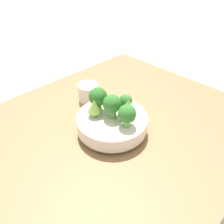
# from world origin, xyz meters

# --- Properties ---
(ground_plane) EXTENTS (6.00, 6.00, 0.00)m
(ground_plane) POSITION_xyz_m (0.00, 0.00, 0.00)
(ground_plane) COLOR beige
(table) EXTENTS (1.05, 0.90, 0.05)m
(table) POSITION_xyz_m (0.00, 0.00, 0.02)
(table) COLOR olive
(table) RESTS_ON ground_plane
(bowl) EXTENTS (0.25, 0.25, 0.06)m
(bowl) POSITION_xyz_m (0.04, 0.02, 0.08)
(bowl) COLOR silver
(bowl) RESTS_ON table
(broccoli_floret_left) EXTENTS (0.05, 0.05, 0.06)m
(broccoli_floret_left) POSITION_xyz_m (-0.03, 0.02, 0.15)
(broccoli_floret_left) COLOR #6BA34C
(broccoli_floret_left) RESTS_ON bowl
(broccoli_floret_center) EXTENTS (0.06, 0.06, 0.09)m
(broccoli_floret_center) POSITION_xyz_m (0.04, 0.02, 0.16)
(broccoli_floret_center) COLOR #6BA34C
(broccoli_floret_center) RESTS_ON bowl
(broccoli_floret_front) EXTENTS (0.07, 0.07, 0.09)m
(broccoli_floret_front) POSITION_xyz_m (0.05, -0.04, 0.17)
(broccoli_floret_front) COLOR #7AB256
(broccoli_floret_front) RESTS_ON bowl
(broccoli_floret_back) EXTENTS (0.06, 0.06, 0.08)m
(broccoli_floret_back) POSITION_xyz_m (0.04, 0.09, 0.16)
(broccoli_floret_back) COLOR #7AB256
(broccoli_floret_back) RESTS_ON bowl
(romanesco_piece_far) EXTENTS (0.05, 0.05, 0.07)m
(romanesco_piece_far) POSITION_xyz_m (-0.00, 0.06, 0.15)
(romanesco_piece_far) COLOR #609347
(romanesco_piece_far) RESTS_ON bowl
(romanesco_piece_near) EXTENTS (0.05, 0.05, 0.07)m
(romanesco_piece_near) POSITION_xyz_m (0.08, -0.03, 0.15)
(romanesco_piece_near) COLOR #7AB256
(romanesco_piece_near) RESTS_ON bowl
(cup) EXTENTS (0.09, 0.09, 0.08)m
(cup) POSITION_xyz_m (-0.03, -0.19, 0.08)
(cup) COLOR silver
(cup) RESTS_ON table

